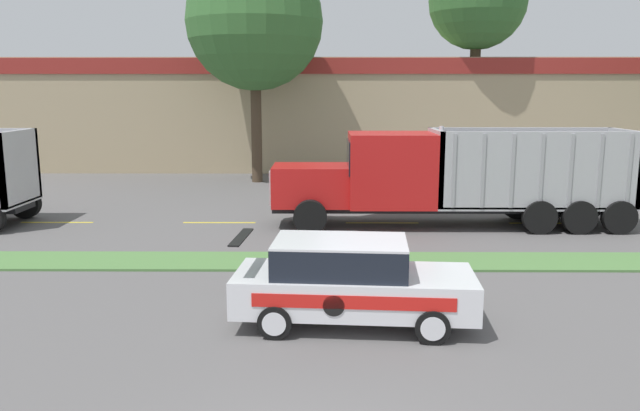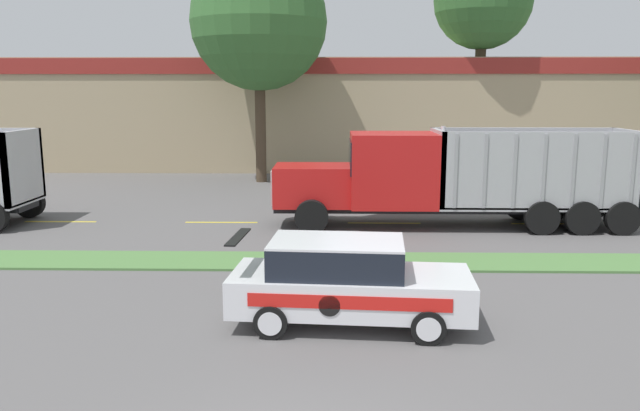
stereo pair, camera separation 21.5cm
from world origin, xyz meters
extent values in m
cube|color=#517F42|center=(0.00, 9.18, 0.03)|extent=(120.00, 1.68, 0.06)
cube|color=yellow|center=(-8.84, 14.02, 0.00)|extent=(2.40, 0.14, 0.01)
cube|color=yellow|center=(-3.44, 14.02, 0.00)|extent=(2.40, 0.14, 0.01)
cube|color=yellow|center=(1.96, 14.02, 0.00)|extent=(2.40, 0.14, 0.01)
cube|color=yellow|center=(7.36, 14.02, 0.00)|extent=(2.40, 0.14, 0.01)
cube|color=black|center=(4.01, 13.62, 0.61)|extent=(11.23, 1.28, 0.18)
cube|color=red|center=(-0.39, 13.62, 1.33)|extent=(2.43, 1.91, 1.26)
cube|color=#B7B7BC|center=(-1.64, 13.62, 1.33)|extent=(0.06, 1.63, 1.07)
cube|color=red|center=(2.16, 13.62, 1.84)|extent=(2.67, 2.33, 2.30)
cube|color=black|center=(0.80, 13.62, 2.25)|extent=(0.04, 1.98, 1.03)
cylinder|color=silver|center=(3.59, 12.86, 2.55)|extent=(0.14, 0.14, 1.41)
cube|color=#ADADB2|center=(6.56, 13.62, 0.76)|extent=(6.13, 2.33, 0.12)
cube|color=#ADADB2|center=(3.57, 13.62, 1.93)|extent=(0.16, 2.33, 2.35)
cube|color=#ADADB2|center=(9.54, 13.62, 1.93)|extent=(0.16, 2.33, 2.35)
cube|color=#ADADB2|center=(6.56, 12.53, 1.93)|extent=(6.13, 0.16, 2.35)
cube|color=#ADADB2|center=(6.56, 14.71, 1.93)|extent=(6.13, 0.16, 2.35)
cube|color=#99999E|center=(3.93, 12.43, 1.93)|extent=(0.10, 0.04, 2.23)
cube|color=#99999E|center=(4.81, 12.43, 1.93)|extent=(0.10, 0.04, 2.23)
cube|color=#99999E|center=(5.68, 12.43, 1.93)|extent=(0.10, 0.04, 2.23)
cube|color=#99999E|center=(6.56, 12.43, 1.93)|extent=(0.10, 0.04, 2.23)
cube|color=#99999E|center=(7.43, 12.43, 1.93)|extent=(0.10, 0.04, 2.23)
cube|color=#99999E|center=(8.31, 12.43, 1.93)|extent=(0.10, 0.04, 2.23)
cube|color=#99999E|center=(9.18, 12.43, 1.93)|extent=(0.10, 0.04, 2.23)
cylinder|color=black|center=(-0.39, 12.47, 0.52)|extent=(1.03, 0.30, 1.03)
cylinder|color=black|center=(-0.39, 14.77, 0.52)|extent=(1.03, 0.30, 1.03)
cylinder|color=black|center=(9.02, 12.47, 0.52)|extent=(1.03, 0.30, 1.03)
cylinder|color=black|center=(9.02, 14.77, 0.52)|extent=(1.03, 0.30, 1.03)
cylinder|color=black|center=(7.81, 12.47, 0.52)|extent=(1.03, 0.30, 1.03)
cylinder|color=black|center=(7.81, 14.77, 0.52)|extent=(1.03, 0.30, 1.03)
cylinder|color=black|center=(6.60, 12.47, 0.52)|extent=(1.03, 0.30, 1.03)
cylinder|color=black|center=(6.60, 14.77, 0.52)|extent=(1.03, 0.30, 1.03)
cube|color=#B7B7BC|center=(-9.68, 13.53, 1.91)|extent=(0.16, 2.48, 2.33)
cylinder|color=black|center=(-10.20, 14.75, 0.51)|extent=(1.02, 0.30, 1.02)
cube|color=white|center=(0.60, 4.95, 0.65)|extent=(4.54, 2.06, 0.69)
cube|color=black|center=(0.33, 4.97, 1.28)|extent=(2.54, 1.71, 0.57)
cube|color=white|center=(0.33, 4.97, 1.59)|extent=(2.54, 1.71, 0.04)
cube|color=black|center=(-1.51, 5.11, 1.63)|extent=(0.30, 1.40, 0.03)
cube|color=red|center=(0.53, 4.07, 0.72)|extent=(3.53, 0.27, 0.24)
cylinder|color=black|center=(0.20, 4.09, 0.65)|extent=(0.38, 0.04, 0.38)
cylinder|color=black|center=(1.90, 4.02, 0.30)|extent=(0.62, 0.24, 0.61)
cylinder|color=silver|center=(1.90, 3.92, 0.30)|extent=(0.43, 0.04, 0.43)
cylinder|color=black|center=(2.03, 5.68, 0.30)|extent=(0.62, 0.24, 0.61)
cylinder|color=silver|center=(2.03, 5.78, 0.30)|extent=(0.43, 0.04, 0.43)
cylinder|color=black|center=(-0.83, 4.22, 0.30)|extent=(0.62, 0.24, 0.61)
cylinder|color=silver|center=(-0.84, 4.12, 0.30)|extent=(0.43, 0.04, 0.43)
cylinder|color=black|center=(-0.71, 5.88, 0.30)|extent=(0.62, 0.24, 0.61)
cylinder|color=silver|center=(-0.70, 5.99, 0.30)|extent=(0.43, 0.04, 0.43)
cube|color=tan|center=(-1.63, 32.48, 3.01)|extent=(43.90, 12.00, 6.01)
cube|color=maroon|center=(-1.63, 26.43, 5.56)|extent=(41.70, 0.10, 0.80)
cylinder|color=#473828|center=(-3.18, 23.49, 2.85)|extent=(0.50, 0.50, 5.71)
sphere|color=#386B33|center=(-3.18, 23.49, 7.44)|extent=(6.30, 6.30, 6.30)
cylinder|color=#473828|center=(7.94, 27.38, 3.77)|extent=(0.55, 0.55, 7.53)
sphere|color=#386B33|center=(7.94, 27.38, 8.92)|extent=(5.05, 5.05, 5.05)
camera|label=1|loc=(0.04, -6.16, 4.30)|focal=35.00mm
camera|label=2|loc=(0.25, -6.16, 4.30)|focal=35.00mm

